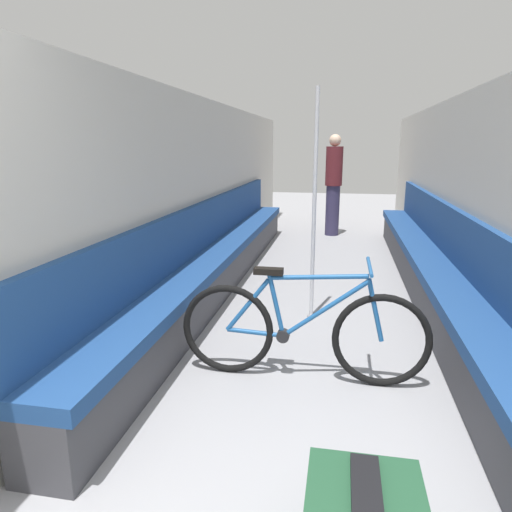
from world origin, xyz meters
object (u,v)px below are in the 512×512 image
bench_seat_row_left (219,258)px  bench_seat_row_right (432,268)px  grab_pole_near (314,211)px  bicycle (302,332)px  passenger_standing (333,184)px

bench_seat_row_left → bench_seat_row_right: same height
grab_pole_near → bench_seat_row_left: bearing=143.7°
bench_seat_row_left → bench_seat_row_right: (2.36, 0.00, 0.00)m
bench_seat_row_right → grab_pole_near: 1.64m
bicycle → passenger_standing: (0.08, 5.41, 0.58)m
bench_seat_row_left → bicycle: bearing=-60.9°
bench_seat_row_left → passenger_standing: 3.63m
bench_seat_row_right → bicycle: 2.38m
bench_seat_row_right → grab_pole_near: bearing=-145.9°
bench_seat_row_left → passenger_standing: passenger_standing is taller
bench_seat_row_right → grab_pole_near: (-1.23, -0.83, 0.70)m
bench_seat_row_right → bench_seat_row_left: bearing=180.0°
grab_pole_near → bench_seat_row_right: bearing=34.1°
bench_seat_row_right → passenger_standing: 3.60m
bench_seat_row_left → grab_pole_near: grab_pole_near is taller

